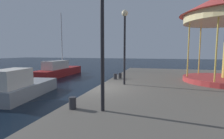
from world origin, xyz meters
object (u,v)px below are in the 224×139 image
object	(u,v)px
sailboat_red	(59,70)
bollard_south	(115,76)
lamp_post_far_end	(125,34)
lamp_post_mid_promenade	(102,12)
motorboat_grey	(22,87)
bollard_center	(73,103)
bollard_north	(120,76)

from	to	relation	value
sailboat_red	bollard_south	size ratio (longest dim) A/B	18.31
sailboat_red	lamp_post_far_end	bearing A→B (deg)	-37.51
lamp_post_mid_promenade	sailboat_red	bearing A→B (deg)	128.62
motorboat_grey	lamp_post_mid_promenade	size ratio (longest dim) A/B	1.07
sailboat_red	bollard_center	size ratio (longest dim) A/B	18.31
bollard_center	lamp_post_mid_promenade	bearing A→B (deg)	4.86
motorboat_grey	bollard_center	xyz separation A→B (m)	(5.02, -3.05, 0.36)
motorboat_grey	bollard_north	world-z (taller)	motorboat_grey
motorboat_grey	bollard_south	distance (m)	5.85
motorboat_grey	sailboat_red	bearing A→B (deg)	109.56
bollard_center	sailboat_red	bearing A→B (deg)	125.08
lamp_post_mid_promenade	bollard_north	distance (m)	7.25
bollard_center	bollard_south	xyz separation A→B (m)	(-0.13, 6.23, 0.00)
lamp_post_mid_promenade	bollard_south	distance (m)	6.89
bollard_south	lamp_post_mid_promenade	bearing A→B (deg)	-79.31
bollard_center	lamp_post_far_end	bearing A→B (deg)	79.71
sailboat_red	bollard_center	world-z (taller)	sailboat_red
motorboat_grey	lamp_post_far_end	distance (m)	6.79
bollard_north	bollard_south	world-z (taller)	same
bollard_north	bollard_south	bearing A→B (deg)	-118.50
lamp_post_far_end	bollard_north	world-z (taller)	lamp_post_far_end
sailboat_red	motorboat_grey	distance (m)	8.82
bollard_south	bollard_center	bearing A→B (deg)	-88.80
lamp_post_mid_promenade	bollard_center	size ratio (longest dim) A/B	11.44
bollard_north	bollard_center	world-z (taller)	same
sailboat_red	bollard_center	xyz separation A→B (m)	(7.98, -11.36, 0.34)
lamp_post_far_end	bollard_north	size ratio (longest dim) A/B	10.57
lamp_post_mid_promenade	motorboat_grey	bearing A→B (deg)	153.92
sailboat_red	lamp_post_mid_promenade	xyz separation A→B (m)	(9.01, -11.27, 3.25)
motorboat_grey	bollard_center	distance (m)	5.89
lamp_post_far_end	bollard_north	distance (m)	3.48
bollard_center	bollard_south	world-z (taller)	same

